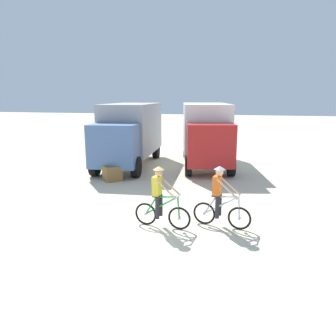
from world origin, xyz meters
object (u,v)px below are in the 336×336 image
object	(u,v)px
box_truck_white_box	(206,131)
supply_crate	(113,173)
cyclist_orange_shirt	(160,199)
cyclist_cowboy_hat	(220,199)
box_truck_grey_hauler	(130,131)

from	to	relation	value
box_truck_white_box	supply_crate	world-z (taller)	box_truck_white_box
cyclist_orange_shirt	supply_crate	bearing A→B (deg)	126.19
box_truck_white_box	cyclist_cowboy_hat	bearing A→B (deg)	-80.38
box_truck_white_box	supply_crate	distance (m)	6.08
cyclist_orange_shirt	cyclist_cowboy_hat	bearing A→B (deg)	14.30
box_truck_grey_hauler	box_truck_white_box	xyz separation A→B (m)	(4.01, 1.13, 0.00)
cyclist_orange_shirt	box_truck_grey_hauler	bearing A→B (deg)	115.05
box_truck_grey_hauler	box_truck_white_box	size ratio (longest dim) A/B	0.98
supply_crate	cyclist_cowboy_hat	bearing A→B (deg)	-39.91
box_truck_white_box	cyclist_orange_shirt	distance (m)	9.43
box_truck_grey_hauler	box_truck_white_box	world-z (taller)	same
box_truck_grey_hauler	supply_crate	size ratio (longest dim) A/B	9.11
cyclist_cowboy_hat	supply_crate	size ratio (longest dim) A/B	2.40
box_truck_grey_hauler	supply_crate	xyz separation A→B (m)	(0.39, -3.51, -1.53)
cyclist_orange_shirt	cyclist_cowboy_hat	distance (m)	1.73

